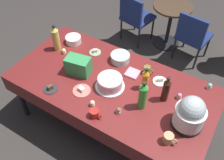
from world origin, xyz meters
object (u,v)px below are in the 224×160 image
object	(u,v)px
coffee_mug_red	(94,113)
soda_bottle_cola	(166,90)
coffee_mug_tan	(168,139)
ceramic_snack_bowl	(73,40)
dessert_plate_coral	(82,90)
cupcake_lemon	(119,111)
soda_bottle_ginger_ale	(56,39)
cupcake_mint	(92,103)
soda_carton	(78,66)
frosted_layer_cake	(110,83)
cupcake_vanilla	(179,96)
cupcake_cocoa	(64,51)
dessert_plate_white	(160,81)
cupcake_rose	(210,86)
glass_salad_bowl	(120,58)
soda_bottle_lime_soda	(143,96)
coffee_mug_olive	(147,70)
maroon_chair_right	(193,35)
potluck_table	(112,87)
dessert_plate_charcoal	(50,88)
soda_bottle_orange_juice	(145,79)
slow_cooker	(190,114)
maroon_chair_left	(135,16)
dessert_plate_sage	(95,52)
round_cafe_table	(171,18)

from	to	relation	value
coffee_mug_red	soda_bottle_cola	bearing A→B (deg)	48.02
coffee_mug_red	coffee_mug_tan	distance (m)	0.71
ceramic_snack_bowl	dessert_plate_coral	size ratio (longest dim) A/B	1.03
dessert_plate_coral	cupcake_lemon	xyz separation A→B (m)	(0.47, -0.04, 0.02)
dessert_plate_coral	soda_bottle_ginger_ale	distance (m)	0.77
coffee_mug_tan	ceramic_snack_bowl	bearing A→B (deg)	156.51
cupcake_mint	soda_carton	world-z (taller)	soda_carton
frosted_layer_cake	cupcake_vanilla	world-z (taller)	frosted_layer_cake
cupcake_cocoa	coffee_mug_tan	world-z (taller)	coffee_mug_tan
dessert_plate_white	coffee_mug_red	xyz separation A→B (m)	(-0.35, -0.73, 0.03)
dessert_plate_white	soda_carton	xyz separation A→B (m)	(-0.82, -0.34, 0.09)
cupcake_cocoa	soda_bottle_ginger_ale	distance (m)	0.17
dessert_plate_coral	cupcake_rose	world-z (taller)	cupcake_rose
cupcake_vanilla	glass_salad_bowl	bearing A→B (deg)	167.65
soda_bottle_lime_soda	coffee_mug_olive	distance (m)	0.48
maroon_chair_right	coffee_mug_olive	bearing A→B (deg)	-96.14
potluck_table	cupcake_vanilla	xyz separation A→B (m)	(0.68, 0.18, 0.09)
cupcake_lemon	glass_salad_bowl	bearing A→B (deg)	119.11
soda_carton	maroon_chair_right	bearing A→B (deg)	54.22
frosted_layer_cake	dessert_plate_charcoal	xyz separation A→B (m)	(-0.51, -0.35, -0.05)
cupcake_lemon	soda_carton	world-z (taller)	soda_carton
coffee_mug_red	coffee_mug_olive	size ratio (longest dim) A/B	1.11
soda_bottle_ginger_ale	maroon_chair_right	world-z (taller)	soda_bottle_ginger_ale
cupcake_rose	soda_bottle_orange_juice	xyz separation A→B (m)	(-0.58, -0.35, 0.09)
maroon_chair_right	soda_carton	bearing A→B (deg)	-115.02
glass_salad_bowl	soda_bottle_lime_soda	size ratio (longest dim) A/B	0.64
frosted_layer_cake	cupcake_rose	xyz separation A→B (m)	(0.89, 0.52, -0.03)
slow_cooker	ceramic_snack_bowl	distance (m)	1.68
dessert_plate_charcoal	soda_carton	size ratio (longest dim) A/B	0.58
dessert_plate_charcoal	potluck_table	bearing A→B (deg)	39.08
potluck_table	maroon_chair_left	bearing A→B (deg)	109.00
dessert_plate_sage	cupcake_cocoa	bearing A→B (deg)	-146.79
ceramic_snack_bowl	cupcake_rose	xyz separation A→B (m)	(1.67, 0.13, -0.01)
soda_bottle_ginger_ale	coffee_mug_red	xyz separation A→B (m)	(0.94, -0.58, -0.12)
coffee_mug_tan	coffee_mug_olive	bearing A→B (deg)	128.34
ceramic_snack_bowl	dessert_plate_white	xyz separation A→B (m)	(1.20, -0.05, -0.03)
cupcake_rose	coffee_mug_tan	xyz separation A→B (m)	(-0.13, -0.80, 0.02)
coffee_mug_tan	soda_carton	xyz separation A→B (m)	(-1.17, 0.28, 0.05)
cupcake_vanilla	soda_bottle_orange_juice	distance (m)	0.38
cupcake_vanilla	soda_bottle_ginger_ale	xyz separation A→B (m)	(-1.54, -0.04, 0.13)
soda_bottle_lime_soda	maroon_chair_left	size ratio (longest dim) A/B	0.41
soda_bottle_lime_soda	maroon_chair_right	size ratio (longest dim) A/B	0.41
cupcake_lemon	potluck_table	bearing A→B (deg)	130.98
soda_bottle_ginger_ale	maroon_chair_right	size ratio (longest dim) A/B	0.40
round_cafe_table	coffee_mug_tan	bearing A→B (deg)	-69.39
cupcake_mint	maroon_chair_left	size ratio (longest dim) A/B	0.08
slow_cooker	cupcake_mint	bearing A→B (deg)	-162.48
ceramic_snack_bowl	cupcake_cocoa	bearing A→B (deg)	-82.37
dessert_plate_sage	maroon_chair_left	size ratio (longest dim) A/B	0.17
coffee_mug_red	coffee_mug_olive	xyz separation A→B (m)	(0.17, 0.78, 0.00)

